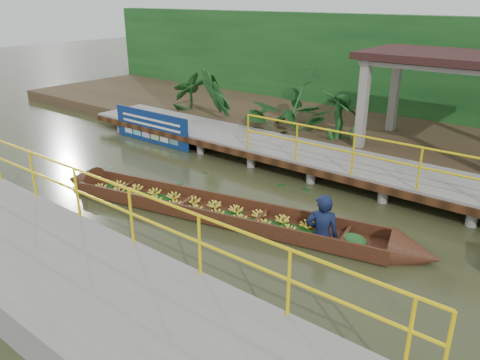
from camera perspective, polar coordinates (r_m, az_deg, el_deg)
The scene contains 9 objects.
ground at distance 11.12m, azimuth -3.01°, elevation -3.21°, with size 80.00×80.00×0.00m, color #2B2E17.
land_strip at distance 17.04m, azimuth 13.98°, elevation 5.90°, with size 30.00×8.00×0.45m, color #34291A.
far_dock at distance 13.50m, azimuth 6.69°, elevation 3.42°, with size 16.00×2.06×1.66m.
near_dock at distance 7.93m, azimuth -18.25°, elevation -12.98°, with size 18.00×2.40×1.73m.
pavilion at distance 14.42m, azimuth 23.84°, elevation 12.50°, with size 4.40×3.00×3.00m.
foliage_backdrop at distance 18.95m, azimuth 17.80°, elevation 12.56°, with size 30.00×0.80×4.00m, color #154319.
vendor_boat at distance 10.27m, azimuth -0.25°, elevation -3.58°, with size 9.23×2.80×2.26m.
blue_banner at distance 15.98m, azimuth -10.79°, elevation 6.36°, with size 3.46×0.04×1.08m.
tropical_plants at distance 14.81m, azimuth 10.95°, elevation 8.44°, with size 14.49×1.49×1.86m.
Camera 1 is at (6.74, -7.51, 4.67)m, focal length 35.00 mm.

